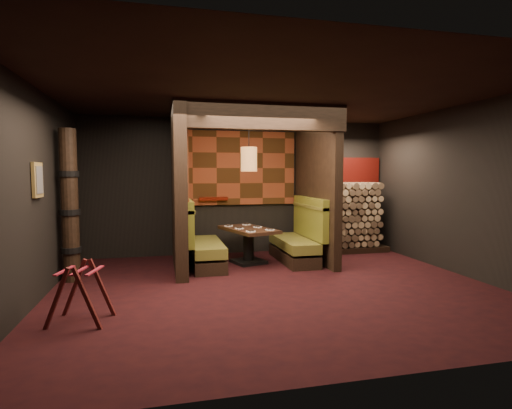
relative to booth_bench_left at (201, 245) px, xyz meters
The scene contains 23 objects.
floor 1.95m from the booth_bench_left, 59.77° to the right, with size 6.50×5.50×0.02m, color black.
ceiling 3.11m from the booth_bench_left, 59.77° to the right, with size 6.50×5.50×0.02m, color black.
wall_back 1.79m from the booth_bench_left, 49.10° to the left, with size 6.50×0.02×2.85m, color black.
wall_front 4.63m from the booth_bench_left, 77.70° to the right, with size 6.50×0.02×2.85m, color black.
wall_left 3.01m from the booth_bench_left, 144.33° to the right, with size 0.02×5.50×2.85m, color black.
wall_right 4.65m from the booth_bench_left, 21.35° to the right, with size 0.02×5.50×2.85m, color black.
partition_left 1.10m from the booth_bench_left, behind, with size 0.20×2.20×2.85m, color black.
partition_right 2.48m from the booth_bench_left, ahead, with size 0.15×2.10×2.85m, color black.
header_beam 2.60m from the booth_bench_left, 45.41° to the right, with size 2.85×0.18×0.44m, color black.
tapa_back_panel 2.00m from the booth_bench_left, 48.54° to the left, with size 2.40×0.06×1.55m, color brown.
tapa_side_panel 1.48m from the booth_bench_left, 146.90° to the left, with size 0.04×1.85×1.45m, color brown.
lacquer_shelf 1.32m from the booth_bench_left, 70.12° to the left, with size 0.60×0.12×0.07m, color #5C1307.
booth_bench_left is the anchor object (origin of this frame).
booth_bench_right 1.89m from the booth_bench_left, ahead, with size 0.68×1.60×1.14m.
dining_table 0.91m from the booth_bench_left, ahead, with size 1.04×1.42×0.67m.
place_settings 0.95m from the booth_bench_left, ahead, with size 0.83×1.13×0.03m.
pendant_lamp 1.81m from the booth_bench_left, ahead, with size 0.30×0.30×1.11m.
framed_picture 3.00m from the booth_bench_left, 145.49° to the right, with size 0.05×0.36×0.46m.
luggage_rack 2.95m from the booth_bench_left, 122.96° to the right, with size 0.76×0.61×0.73m.
totem_column 2.30m from the booth_bench_left, 165.25° to the right, with size 0.31×0.31×2.40m.
firewood_stack 3.34m from the booth_bench_left, 12.17° to the left, with size 1.73×0.70×1.50m.
mosaic_header 3.67m from the booth_bench_left, 17.60° to the left, with size 1.83×0.10×0.56m, color maroon.
bay_front_post 2.58m from the booth_bench_left, ahead, with size 0.08×0.08×2.85m, color black.
Camera 1 is at (-1.62, -5.64, 1.70)m, focal length 28.00 mm.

